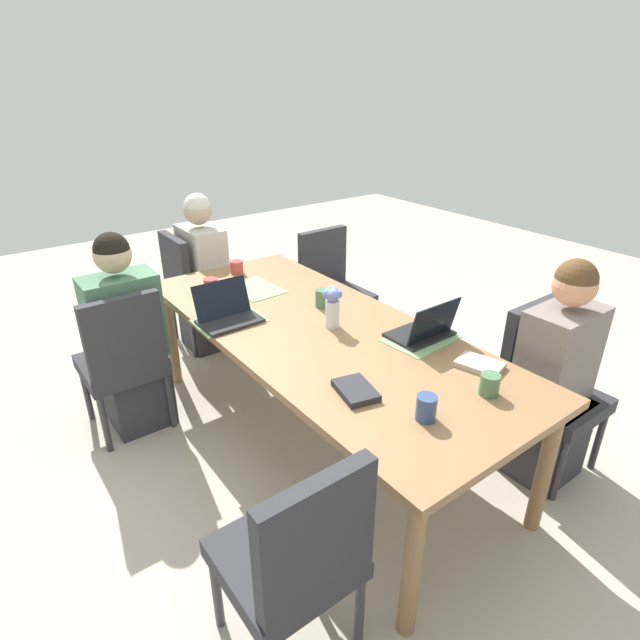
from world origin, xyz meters
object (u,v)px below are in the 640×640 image
object	(u,v)px
chair_far_right_near	(296,555)
chair_near_right_mid	(332,284)
coffee_mug_near_right	(237,267)
flower_vase	(333,303)
book_red_cover	(356,390)
dining_table	(320,339)
chair_head_right_left_near	(193,285)
laptop_near_left_mid	(424,330)
coffee_mug_far_left	(211,287)
coffee_mug_centre_left	(426,408)
laptop_far_left_far	(227,314)
person_far_left_far	(129,344)
coffee_mug_centre_right	(490,384)
book_blue_cover	(480,365)
chair_near_left_mid	(544,380)
person_head_right_left_near	(205,282)
person_near_left_mid	(552,386)
coffee_mug_near_left	(322,298)
chair_far_left_far	(123,357)

from	to	relation	value
chair_far_right_near	chair_near_right_mid	size ratio (longest dim) A/B	1.00
chair_far_right_near	chair_near_right_mid	distance (m)	2.46
chair_far_right_near	coffee_mug_near_right	xyz separation A→B (m)	(1.95, -0.85, 0.27)
flower_vase	book_red_cover	xyz separation A→B (m)	(-0.56, 0.31, -0.12)
dining_table	chair_head_right_left_near	xyz separation A→B (m)	(1.54, 0.06, -0.16)
flower_vase	laptop_near_left_mid	xyz separation A→B (m)	(-0.38, -0.29, -0.09)
coffee_mug_far_left	book_red_cover	bearing A→B (deg)	-179.56
coffee_mug_centre_left	coffee_mug_far_left	distance (m)	1.65
dining_table	chair_far_right_near	bearing A→B (deg)	139.66
dining_table	flower_vase	world-z (taller)	flower_vase
laptop_far_left_far	laptop_near_left_mid	distance (m)	1.05
dining_table	coffee_mug_near_right	bearing A→B (deg)	-2.90
dining_table	coffee_mug_centre_left	xyz separation A→B (m)	(-0.88, 0.14, 0.12)
chair_far_right_near	coffee_mug_centre_left	size ratio (longest dim) A/B	8.72
coffee_mug_centre_left	person_far_left_far	bearing A→B (deg)	20.40
coffee_mug_centre_right	book_red_cover	bearing A→B (deg)	52.96
chair_near_right_mid	flower_vase	xyz separation A→B (m)	(-0.95, 0.74, 0.37)
dining_table	laptop_near_left_mid	bearing A→B (deg)	-138.33
book_blue_cover	coffee_mug_centre_right	bearing A→B (deg)	121.53
person_far_left_far	dining_table	bearing A→B (deg)	-136.70
book_red_cover	coffee_mug_far_left	bearing A→B (deg)	14.12
dining_table	coffee_mug_centre_right	bearing A→B (deg)	-167.78
coffee_mug_centre_left	coffee_mug_far_left	size ratio (longest dim) A/B	0.96
chair_near_left_mid	flower_vase	bearing A→B (deg)	44.60
coffee_mug_centre_right	book_blue_cover	xyz separation A→B (m)	(0.16, -0.15, -0.03)
coffee_mug_centre_left	book_red_cover	world-z (taller)	coffee_mug_centre_left
person_head_right_left_near	laptop_far_left_far	world-z (taller)	person_head_right_left_near
person_head_right_left_near	chair_near_right_mid	distance (m)	0.96
person_near_left_mid	laptop_near_left_mid	world-z (taller)	person_near_left_mid
person_far_left_far	laptop_far_left_far	size ratio (longest dim) A/B	3.73
chair_far_right_near	chair_head_right_left_near	bearing A→B (deg)	-16.53
chair_near_right_mid	coffee_mug_centre_left	world-z (taller)	chair_near_right_mid
coffee_mug_far_left	dining_table	bearing A→B (deg)	-161.39
laptop_far_left_far	laptop_near_left_mid	size ratio (longest dim) A/B	1.00
dining_table	chair_near_right_mid	size ratio (longest dim) A/B	2.67
laptop_near_left_mid	coffee_mug_centre_left	size ratio (longest dim) A/B	3.10
dining_table	coffee_mug_near_right	world-z (taller)	coffee_mug_near_right
dining_table	flower_vase	size ratio (longest dim) A/B	10.62
person_far_left_far	book_red_cover	size ratio (longest dim) A/B	5.97
coffee_mug_far_left	chair_far_right_near	bearing A→B (deg)	162.41
flower_vase	chair_head_right_left_near	bearing A→B (deg)	4.65
dining_table	chair_near_left_mid	size ratio (longest dim) A/B	2.67
dining_table	coffee_mug_centre_right	distance (m)	0.95
chair_far_right_near	coffee_mug_centre_right	bearing A→B (deg)	-88.86
person_head_right_left_near	flower_vase	size ratio (longest dim) A/B	5.29
chair_near_left_mid	coffee_mug_near_left	bearing A→B (deg)	32.71
person_head_right_left_near	coffee_mug_near_left	world-z (taller)	person_head_right_left_near
chair_far_left_far	book_blue_cover	bearing A→B (deg)	-141.79
person_head_right_left_near	coffee_mug_centre_right	world-z (taller)	person_head_right_left_near
flower_vase	book_blue_cover	size ratio (longest dim) A/B	1.13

